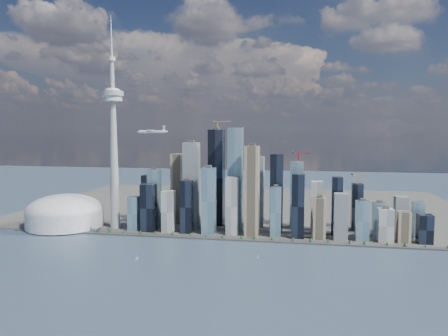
% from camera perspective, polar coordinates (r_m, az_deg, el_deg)
% --- Properties ---
extents(ground, '(4000.00, 4000.00, 0.00)m').
position_cam_1_polar(ground, '(825.53, -3.55, -13.58)').
color(ground, '#314856').
rests_on(ground, ground).
extents(seawall, '(1100.00, 22.00, 4.00)m').
position_cam_1_polar(seawall, '(1059.22, -0.23, -9.21)').
color(seawall, '#383838').
rests_on(seawall, ground).
extents(land, '(1400.00, 900.00, 3.00)m').
position_cam_1_polar(land, '(1493.96, 2.99, -4.98)').
color(land, '#4C4C47').
rests_on(land, ground).
extents(shoreline_trees, '(960.53, 7.20, 8.80)m').
position_cam_1_polar(shoreline_trees, '(1057.55, -0.23, -8.85)').
color(shoreline_trees, '#3F2D1E').
rests_on(shoreline_trees, seawall).
extents(skyscraper_cluster, '(736.00, 142.00, 285.01)m').
position_cam_1_polar(skyscraper_cluster, '(1116.69, 3.61, -3.90)').
color(skyscraper_cluster, black).
rests_on(skyscraper_cluster, land).
extents(needle_tower, '(56.00, 56.00, 550.50)m').
position_cam_1_polar(needle_tower, '(1175.64, -14.23, 3.60)').
color(needle_tower, '#A0A19C').
rests_on(needle_tower, land).
extents(dome_stadium, '(200.00, 200.00, 86.00)m').
position_cam_1_polar(dome_stadium, '(1252.26, -20.07, -5.52)').
color(dome_stadium, silver).
rests_on(dome_stadium, land).
extents(airplane, '(66.60, 59.27, 16.34)m').
position_cam_1_polar(airplane, '(956.50, -9.36, 4.76)').
color(airplane, silver).
rests_on(airplane, ground).
extents(sailboat_west, '(6.43, 2.61, 8.87)m').
position_cam_1_polar(sailboat_west, '(922.30, -11.30, -11.45)').
color(sailboat_west, silver).
rests_on(sailboat_west, ground).
extents(sailboat_east, '(6.42, 3.27, 8.95)m').
position_cam_1_polar(sailboat_east, '(916.47, 4.50, -11.47)').
color(sailboat_east, silver).
rests_on(sailboat_east, ground).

